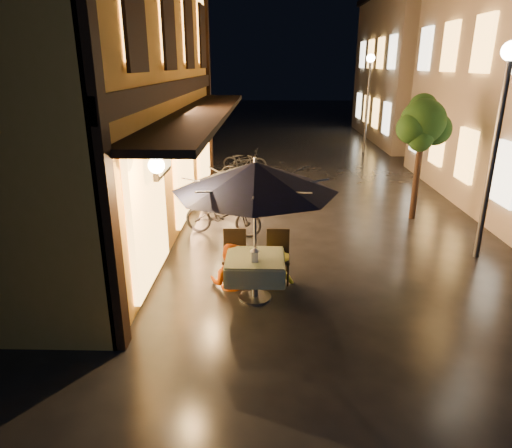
{
  "coord_description": "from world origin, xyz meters",
  "views": [
    {
      "loc": [
        -1.4,
        -6.92,
        3.83
      ],
      "look_at": [
        -1.59,
        0.68,
        1.15
      ],
      "focal_mm": 32.0,
      "sensor_mm": 36.0,
      "label": 1
    }
  ],
  "objects_px": {
    "bicycle_0": "(223,215)",
    "person_orange": "(229,245)",
    "table_lantern": "(255,254)",
    "streetlamp_near": "(500,115)",
    "cafe_table": "(255,267)",
    "person_yellow": "(275,248)",
    "patio_umbrella": "(255,177)"
  },
  "relations": [
    {
      "from": "table_lantern",
      "to": "bicycle_0",
      "type": "bearing_deg",
      "value": 104.29
    },
    {
      "from": "streetlamp_near",
      "to": "patio_umbrella",
      "type": "xyz_separation_m",
      "value": [
        -4.59,
        -1.92,
        -0.77
      ]
    },
    {
      "from": "table_lantern",
      "to": "person_yellow",
      "type": "xyz_separation_m",
      "value": [
        0.35,
        0.73,
        -0.21
      ]
    },
    {
      "from": "streetlamp_near",
      "to": "bicycle_0",
      "type": "xyz_separation_m",
      "value": [
        -5.43,
        1.18,
        -2.42
      ]
    },
    {
      "from": "table_lantern",
      "to": "bicycle_0",
      "type": "relative_size",
      "value": 0.13
    },
    {
      "from": "cafe_table",
      "to": "person_yellow",
      "type": "bearing_deg",
      "value": 57.31
    },
    {
      "from": "cafe_table",
      "to": "person_orange",
      "type": "xyz_separation_m",
      "value": [
        -0.47,
        0.51,
        0.2
      ]
    },
    {
      "from": "person_orange",
      "to": "bicycle_0",
      "type": "height_order",
      "value": "person_orange"
    },
    {
      "from": "streetlamp_near",
      "to": "person_yellow",
      "type": "bearing_deg",
      "value": -162.07
    },
    {
      "from": "person_orange",
      "to": "bicycle_0",
      "type": "relative_size",
      "value": 0.84
    },
    {
      "from": "person_yellow",
      "to": "bicycle_0",
      "type": "height_order",
      "value": "person_yellow"
    },
    {
      "from": "table_lantern",
      "to": "person_orange",
      "type": "height_order",
      "value": "person_orange"
    },
    {
      "from": "bicycle_0",
      "to": "streetlamp_near",
      "type": "bearing_deg",
      "value": -88.06
    },
    {
      "from": "person_yellow",
      "to": "person_orange",
      "type": "bearing_deg",
      "value": -17.35
    },
    {
      "from": "table_lantern",
      "to": "person_orange",
      "type": "distance_m",
      "value": 0.85
    },
    {
      "from": "streetlamp_near",
      "to": "person_yellow",
      "type": "relative_size",
      "value": 2.99
    },
    {
      "from": "cafe_table",
      "to": "person_yellow",
      "type": "xyz_separation_m",
      "value": [
        0.35,
        0.55,
        0.12
      ]
    },
    {
      "from": "cafe_table",
      "to": "person_orange",
      "type": "relative_size",
      "value": 0.63
    },
    {
      "from": "table_lantern",
      "to": "bicycle_0",
      "type": "height_order",
      "value": "table_lantern"
    },
    {
      "from": "streetlamp_near",
      "to": "table_lantern",
      "type": "distance_m",
      "value": 5.43
    },
    {
      "from": "table_lantern",
      "to": "person_orange",
      "type": "xyz_separation_m",
      "value": [
        -0.47,
        0.7,
        -0.13
      ]
    },
    {
      "from": "person_orange",
      "to": "bicycle_0",
      "type": "xyz_separation_m",
      "value": [
        -0.36,
        2.59,
        -0.29
      ]
    },
    {
      "from": "streetlamp_near",
      "to": "bicycle_0",
      "type": "height_order",
      "value": "streetlamp_near"
    },
    {
      "from": "person_orange",
      "to": "person_yellow",
      "type": "bearing_deg",
      "value": -167.98
    },
    {
      "from": "table_lantern",
      "to": "person_orange",
      "type": "bearing_deg",
      "value": 124.23
    },
    {
      "from": "cafe_table",
      "to": "person_orange",
      "type": "distance_m",
      "value": 0.72
    },
    {
      "from": "table_lantern",
      "to": "bicycle_0",
      "type": "xyz_separation_m",
      "value": [
        -0.84,
        3.29,
        -0.42
      ]
    },
    {
      "from": "bicycle_0",
      "to": "person_orange",
      "type": "bearing_deg",
      "value": -157.79
    },
    {
      "from": "person_yellow",
      "to": "bicycle_0",
      "type": "relative_size",
      "value": 0.75
    },
    {
      "from": "streetlamp_near",
      "to": "patio_umbrella",
      "type": "distance_m",
      "value": 5.04
    },
    {
      "from": "patio_umbrella",
      "to": "person_yellow",
      "type": "height_order",
      "value": "patio_umbrella"
    },
    {
      "from": "person_orange",
      "to": "person_yellow",
      "type": "distance_m",
      "value": 0.83
    }
  ]
}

